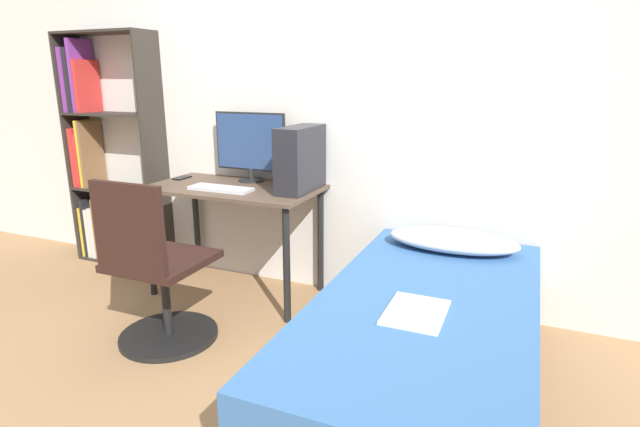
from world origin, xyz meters
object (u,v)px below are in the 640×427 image
pc_tower (301,159)px  bookshelf (100,156)px  bed (424,348)px  monitor (250,144)px  keyboard (221,189)px  office_chair (157,282)px

pc_tower → bookshelf: bearing=176.7°
bed → monitor: bearing=148.3°
keyboard → pc_tower: bearing=22.1°
bookshelf → pc_tower: (1.79, -0.10, 0.11)m
bookshelf → office_chair: size_ratio=1.86×
office_chair → keyboard: office_chair is taller
bookshelf → monitor: bearing=1.4°
keyboard → office_chair: bearing=-90.8°
bookshelf → pc_tower: bearing=-3.3°
bed → keyboard: size_ratio=4.61×
bed → monitor: 1.82m
monitor → bed: bearing=-31.7°
bed → keyboard: keyboard is taller
bookshelf → office_chair: 1.68m
bed → bookshelf: bearing=163.1°
bed → pc_tower: 1.40m
office_chair → monitor: size_ratio=1.79×
monitor → pc_tower: 0.47m
monitor → keyboard: size_ratio=1.26×
monitor → pc_tower: size_ratio=1.23×
bed → monitor: size_ratio=3.65×
bed → keyboard: bearing=159.4°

